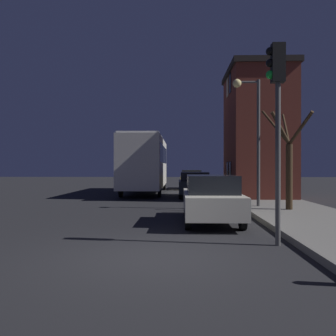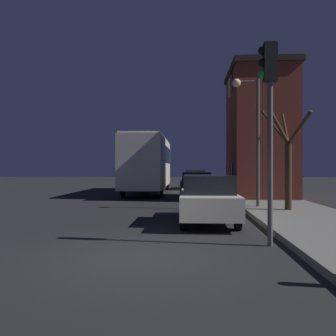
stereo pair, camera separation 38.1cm
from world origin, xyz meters
name	(u,v)px [view 2 (the right image)]	position (x,y,z in m)	size (l,w,h in m)	color
ground_plane	(141,257)	(0.00, 0.00, 0.00)	(120.00, 120.00, 0.00)	black
brick_building	(259,132)	(5.01, 13.99, 3.80)	(3.48, 5.56, 7.23)	brown
streetlamp	(251,122)	(3.60, 8.36, 3.71)	(1.15, 0.36, 5.37)	#4C4C4C
traffic_light	(269,101)	(2.81, 1.17, 3.33)	(0.43, 0.24, 4.67)	#4C4C4C
bare_tree	(288,160)	(4.79, 7.10, 2.08)	(1.53, 2.39, 3.95)	#382819
bus	(148,160)	(-1.81, 18.35, 2.27)	(2.53, 10.87, 3.83)	beige
car_near_lane	(208,198)	(1.60, 4.74, 0.80)	(1.75, 4.64, 1.55)	beige
car_mid_lane	(196,184)	(1.44, 14.83, 0.79)	(1.83, 4.30, 1.51)	black
car_far_lane	(195,179)	(1.51, 23.30, 0.81)	(1.77, 4.31, 1.56)	olive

